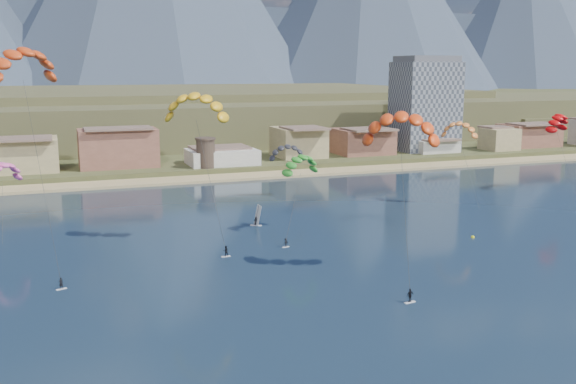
{
  "coord_description": "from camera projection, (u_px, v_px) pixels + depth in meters",
  "views": [
    {
      "loc": [
        -35.5,
        -65.31,
        29.82
      ],
      "look_at": [
        0.0,
        32.0,
        10.0
      ],
      "focal_mm": 40.36,
      "sensor_mm": 36.0,
      "label": 1
    }
  ],
  "objects": [
    {
      "name": "beach",
      "position": [
        195.0,
        179.0,
        175.57
      ],
      "size": [
        2200.0,
        12.0,
        0.9
      ],
      "color": "tan",
      "rests_on": "ground"
    },
    {
      "name": "kitesurfer_yellow",
      "position": [
        196.0,
        103.0,
        109.05
      ],
      "size": [
        12.35,
        16.08,
        27.33
      ],
      "color": "silver",
      "rests_on": "ground"
    },
    {
      "name": "foothills",
      "position": [
        185.0,
        114.0,
        298.14
      ],
      "size": [
        940.0,
        210.0,
        18.0
      ],
      "color": "brown",
      "rests_on": "ground"
    },
    {
      "name": "distant_kite_red",
      "position": [
        557.0,
        120.0,
        158.21
      ],
      "size": [
        10.42,
        8.24,
        20.53
      ],
      "color": "#262626",
      "rests_on": "ground"
    },
    {
      "name": "town",
      "position": [
        36.0,
        150.0,
        175.41
      ],
      "size": [
        400.0,
        24.0,
        12.0
      ],
      "color": "silver",
      "rests_on": "ground"
    },
    {
      "name": "windsurfer",
      "position": [
        257.0,
        219.0,
        124.56
      ],
      "size": [
        2.5,
        2.47,
        3.95
      ],
      "color": "silver",
      "rests_on": "ground"
    },
    {
      "name": "kitesurfer_red",
      "position": [
        22.0,
        60.0,
        92.23
      ],
      "size": [
        12.0,
        17.11,
        34.16
      ],
      "color": "silver",
      "rests_on": "ground"
    },
    {
      "name": "distant_kite_dark",
      "position": [
        287.0,
        150.0,
        151.39
      ],
      "size": [
        9.43,
        6.63,
        14.49
      ],
      "color": "#262626",
      "rests_on": "ground"
    },
    {
      "name": "kitesurfer_green",
      "position": [
        300.0,
        162.0,
        118.64
      ],
      "size": [
        11.73,
        13.62,
        16.95
      ],
      "color": "silver",
      "rests_on": "ground"
    },
    {
      "name": "kitesurfer_orange",
      "position": [
        401.0,
        124.0,
        93.53
      ],
      "size": [
        12.56,
        18.6,
        26.32
      ],
      "color": "silver",
      "rests_on": "ground"
    },
    {
      "name": "apartment_tower",
      "position": [
        425.0,
        104.0,
        221.18
      ],
      "size": [
        20.0,
        16.0,
        32.0
      ],
      "color": "gray",
      "rests_on": "ground"
    },
    {
      "name": "ground",
      "position": [
        379.0,
        320.0,
        77.81
      ],
      "size": [
        2400.0,
        2400.0,
        0.0
      ],
      "primitive_type": "plane",
      "color": "black",
      "rests_on": "ground"
    },
    {
      "name": "watchtower",
      "position": [
        206.0,
        152.0,
        183.48
      ],
      "size": [
        5.82,
        5.82,
        8.6
      ],
      "color": "#47382D",
      "rests_on": "ground"
    },
    {
      "name": "distant_kite_pink",
      "position": [
        1.0,
        169.0,
        115.89
      ],
      "size": [
        8.45,
        8.66,
        15.29
      ],
      "color": "#262626",
      "rests_on": "ground"
    },
    {
      "name": "buoy",
      "position": [
        473.0,
        237.0,
        115.76
      ],
      "size": [
        0.64,
        0.64,
        0.64
      ],
      "color": "#F5F519",
      "rests_on": "ground"
    },
    {
      "name": "distant_kite_orange",
      "position": [
        460.0,
        127.0,
        142.45
      ],
      "size": [
        7.86,
        8.5,
        19.87
      ],
      "color": "#262626",
      "rests_on": "ground"
    },
    {
      "name": "land",
      "position": [
        91.0,
        101.0,
        594.52
      ],
      "size": [
        2200.0,
        900.0,
        4.0
      ],
      "color": "brown",
      "rests_on": "ground"
    }
  ]
}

